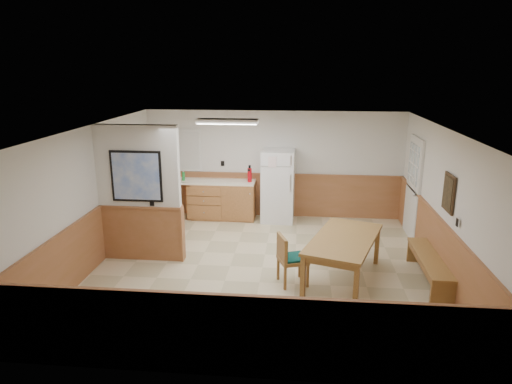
# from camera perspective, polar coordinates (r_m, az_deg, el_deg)

# --- Properties ---
(ground) EXTENTS (6.00, 6.00, 0.00)m
(ground) POSITION_cam_1_polar(r_m,az_deg,el_deg) (8.27, 0.81, -9.41)
(ground) COLOR beige
(ground) RESTS_ON ground
(ceiling) EXTENTS (6.00, 6.00, 0.02)m
(ceiling) POSITION_cam_1_polar(r_m,az_deg,el_deg) (7.56, 0.88, 8.04)
(ceiling) COLOR white
(ceiling) RESTS_ON back_wall
(back_wall) EXTENTS (6.00, 0.02, 2.50)m
(back_wall) POSITION_cam_1_polar(r_m,az_deg,el_deg) (10.73, 2.17, 3.47)
(back_wall) COLOR silver
(back_wall) RESTS_ON ground
(right_wall) EXTENTS (0.02, 6.00, 2.50)m
(right_wall) POSITION_cam_1_polar(r_m,az_deg,el_deg) (8.16, 22.35, -1.58)
(right_wall) COLOR silver
(right_wall) RESTS_ON ground
(left_wall) EXTENTS (0.02, 6.00, 2.50)m
(left_wall) POSITION_cam_1_polar(r_m,az_deg,el_deg) (8.60, -19.51, -0.46)
(left_wall) COLOR silver
(left_wall) RESTS_ON ground
(wainscot_back) EXTENTS (6.00, 0.04, 1.00)m
(wainscot_back) POSITION_cam_1_polar(r_m,az_deg,el_deg) (10.89, 2.12, -0.41)
(wainscot_back) COLOR #A06240
(wainscot_back) RESTS_ON ground
(wainscot_right) EXTENTS (0.04, 6.00, 1.00)m
(wainscot_right) POSITION_cam_1_polar(r_m,az_deg,el_deg) (8.39, 21.69, -6.48)
(wainscot_right) COLOR #A06240
(wainscot_right) RESTS_ON ground
(wainscot_left) EXTENTS (0.04, 6.00, 1.00)m
(wainscot_left) POSITION_cam_1_polar(r_m,az_deg,el_deg) (8.81, -18.95, -5.16)
(wainscot_left) COLOR #A06240
(wainscot_left) RESTS_ON ground
(partition_wall) EXTENTS (1.50, 0.20, 2.50)m
(partition_wall) POSITION_cam_1_polar(r_m,az_deg,el_deg) (8.49, -14.36, -0.37)
(partition_wall) COLOR silver
(partition_wall) RESTS_ON ground
(kitchen_counter) EXTENTS (2.20, 0.61, 1.00)m
(kitchen_counter) POSITION_cam_1_polar(r_m,az_deg,el_deg) (10.75, -4.42, -0.87)
(kitchen_counter) COLOR #AE713D
(kitchen_counter) RESTS_ON ground
(exterior_door) EXTENTS (0.07, 1.02, 2.15)m
(exterior_door) POSITION_cam_1_polar(r_m,az_deg,el_deg) (9.97, 19.03, 0.51)
(exterior_door) COLOR white
(exterior_door) RESTS_ON ground
(kitchen_window) EXTENTS (0.80, 0.04, 1.00)m
(kitchen_window) POSITION_cam_1_polar(r_m,az_deg,el_deg) (10.97, -8.88, 5.16)
(kitchen_window) COLOR white
(kitchen_window) RESTS_ON back_wall
(wall_painting) EXTENTS (0.04, 0.50, 0.60)m
(wall_painting) POSITION_cam_1_polar(r_m,az_deg,el_deg) (7.79, 22.94, -0.11)
(wall_painting) COLOR #382716
(wall_painting) RESTS_ON right_wall
(fluorescent_fixture) EXTENTS (1.20, 0.30, 0.09)m
(fluorescent_fixture) POSITION_cam_1_polar(r_m,az_deg,el_deg) (8.95, -3.60, 8.82)
(fluorescent_fixture) COLOR white
(fluorescent_fixture) RESTS_ON ceiling
(refrigerator) EXTENTS (0.75, 0.73, 1.65)m
(refrigerator) POSITION_cam_1_polar(r_m,az_deg,el_deg) (10.46, 2.77, 0.77)
(refrigerator) COLOR white
(refrigerator) RESTS_ON ground
(dining_table) EXTENTS (1.49, 2.08, 0.75)m
(dining_table) POSITION_cam_1_polar(r_m,az_deg,el_deg) (7.72, 10.93, -6.25)
(dining_table) COLOR #A37A3C
(dining_table) RESTS_ON ground
(dining_bench) EXTENTS (0.41, 1.76, 0.45)m
(dining_bench) POSITION_cam_1_polar(r_m,az_deg,el_deg) (8.14, 20.91, -8.24)
(dining_bench) COLOR #A37A3C
(dining_bench) RESTS_ON ground
(dining_chair) EXTENTS (0.72, 0.59, 0.85)m
(dining_chair) POSITION_cam_1_polar(r_m,az_deg,el_deg) (7.51, 4.01, -7.98)
(dining_chair) COLOR #A37A3C
(dining_chair) RESTS_ON ground
(fire_extinguisher) EXTENTS (0.12, 0.12, 0.39)m
(fire_extinguisher) POSITION_cam_1_polar(r_m,az_deg,el_deg) (10.46, -0.80, 2.18)
(fire_extinguisher) COLOR red
(fire_extinguisher) RESTS_ON kitchen_counter
(soap_bottle) EXTENTS (0.07, 0.07, 0.20)m
(soap_bottle) POSITION_cam_1_polar(r_m,az_deg,el_deg) (10.75, -9.05, 1.96)
(soap_bottle) COLOR green
(soap_bottle) RESTS_ON kitchen_counter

